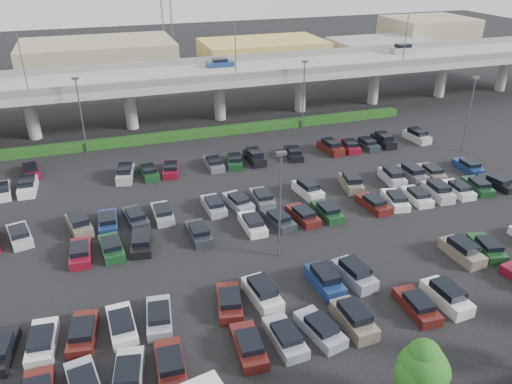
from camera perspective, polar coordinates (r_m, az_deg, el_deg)
ground at (r=52.66m, az=-0.48°, el=-2.68°), size 280.00×280.00×0.00m
overpass at (r=79.22m, az=-7.99°, el=12.68°), size 150.00×13.00×15.80m
hedge at (r=74.52m, az=-6.47°, el=6.70°), size 66.00×1.60×1.10m
tree_row at (r=31.78m, az=16.68°, el=-19.33°), size 65.07×3.66×5.94m
parked_cars at (r=49.50m, az=1.00°, el=-3.94°), size 63.21×41.69×1.67m
light_poles at (r=50.69m, az=-5.65°, el=3.83°), size 66.90×48.38×10.30m
distant_buildings at (r=110.97m, az=-4.40°, el=15.15°), size 138.00×24.00×9.00m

